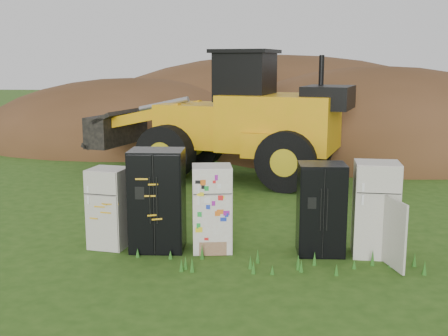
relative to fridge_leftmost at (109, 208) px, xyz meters
The scene contains 10 objects.
ground 2.66m from the fridge_leftmost, ahead, with size 120.00×120.00×0.00m, color #274B14.
fridge_leftmost is the anchor object (origin of this frame).
fridge_black_side 0.97m from the fridge_leftmost, ahead, with size 1.00×0.79×1.91m, color black, non-canonical shape.
fridge_sticker 1.98m from the fridge_leftmost, ahead, with size 0.72×0.67×1.62m, color silver, non-canonical shape.
fridge_black_right 3.99m from the fridge_leftmost, ahead, with size 0.85×0.70×1.69m, color black, non-canonical shape.
fridge_open_door 4.98m from the fridge_leftmost, ahead, with size 0.79×0.72×1.73m, color beige, non-canonical shape.
wheel_loader 7.15m from the fridge_leftmost, 79.66° to the left, with size 7.98×3.24×3.86m, color orange, non-canonical shape.
dirt_mound_right 14.04m from the fridge_leftmost, 59.28° to the left, with size 13.96×10.24×6.71m, color #402814.
dirt_mound_left 14.59m from the fridge_leftmost, 102.78° to the left, with size 13.89×10.42×5.64m, color #402814.
dirt_mound_back 18.36m from the fridge_leftmost, 79.72° to the left, with size 20.59×13.73×7.72m, color #402814.
Camera 1 is at (0.61, -10.07, 3.50)m, focal length 45.00 mm.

